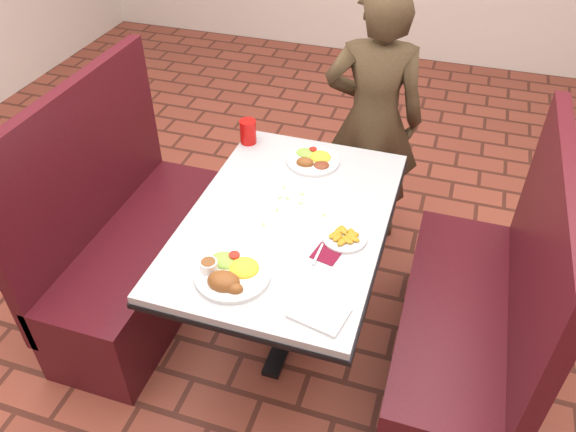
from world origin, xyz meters
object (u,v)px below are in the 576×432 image
(booth_bench_left, at_px, (134,250))
(dining_table, at_px, (288,234))
(red_tumbler, at_px, (248,132))
(near_dinner_plate, at_px, (230,271))
(far_dinner_plate, at_px, (313,158))
(diner_person, at_px, (373,121))
(plantain_plate, at_px, (345,237))
(booth_bench_right, at_px, (466,329))

(booth_bench_left, bearing_deg, dining_table, 0.00)
(dining_table, relative_size, red_tumbler, 10.18)
(near_dinner_plate, bearing_deg, red_tumbler, 106.96)
(far_dinner_plate, relative_size, red_tumbler, 2.05)
(near_dinner_plate, distance_m, red_tumbler, 0.92)
(booth_bench_left, height_order, diner_person, diner_person)
(diner_person, bearing_deg, red_tumbler, 31.22)
(near_dinner_plate, bearing_deg, plantain_plate, 43.51)
(near_dinner_plate, height_order, plantain_plate, near_dinner_plate)
(diner_person, bearing_deg, plantain_plate, 86.76)
(booth_bench_left, relative_size, booth_bench_right, 1.00)
(dining_table, xyz_separation_m, plantain_plate, (0.25, -0.07, 0.11))
(booth_bench_right, bearing_deg, red_tumbler, 157.24)
(dining_table, bearing_deg, diner_person, 79.26)
(near_dinner_plate, bearing_deg, far_dinner_plate, 84.32)
(far_dinner_plate, xyz_separation_m, red_tumbler, (-0.35, 0.07, 0.04))
(far_dinner_plate, bearing_deg, near_dinner_plate, -95.68)
(booth_bench_right, relative_size, red_tumbler, 10.08)
(booth_bench_left, distance_m, far_dinner_plate, 1.00)
(booth_bench_left, xyz_separation_m, red_tumbler, (0.44, 0.49, 0.48))
(dining_table, relative_size, booth_bench_left, 1.01)
(booth_bench_left, distance_m, plantain_plate, 1.14)
(booth_bench_left, height_order, booth_bench_right, same)
(booth_bench_right, xyz_separation_m, red_tumbler, (-1.16, 0.49, 0.48))
(booth_bench_left, relative_size, red_tumbler, 10.08)
(booth_bench_right, distance_m, red_tumbler, 1.34)
(booth_bench_left, distance_m, booth_bench_right, 1.60)
(booth_bench_left, bearing_deg, booth_bench_right, 0.00)
(dining_table, relative_size, far_dinner_plate, 4.96)
(near_dinner_plate, relative_size, plantain_plate, 1.59)
(near_dinner_plate, distance_m, plantain_plate, 0.48)
(dining_table, height_order, booth_bench_left, booth_bench_left)
(red_tumbler, bearing_deg, far_dinner_plate, -11.06)
(red_tumbler, bearing_deg, plantain_plate, -42.03)
(far_dinner_plate, distance_m, red_tumbler, 0.36)
(near_dinner_plate, xyz_separation_m, plantain_plate, (0.35, 0.33, -0.02))
(booth_bench_right, bearing_deg, dining_table, 180.00)
(plantain_plate, bearing_deg, near_dinner_plate, -136.49)
(near_dinner_plate, height_order, far_dinner_plate, near_dinner_plate)
(near_dinner_plate, bearing_deg, booth_bench_right, 24.02)
(diner_person, bearing_deg, dining_table, 71.38)
(dining_table, xyz_separation_m, booth_bench_left, (-0.80, 0.00, -0.32))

